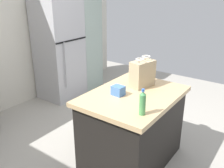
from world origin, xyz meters
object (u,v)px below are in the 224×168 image
at_px(small_box, 118,91).
at_px(tall_cabinet, 83,37).
at_px(shopping_bag, 142,74).
at_px(refrigerator, 59,50).
at_px(bottle, 142,103).
at_px(kitchen_island, 132,128).

bearing_deg(small_box, tall_cabinet, 50.59).
height_order(tall_cabinet, shopping_bag, tall_cabinet).
height_order(refrigerator, small_box, refrigerator).
bearing_deg(refrigerator, bottle, -116.97).
xyz_separation_m(refrigerator, small_box, (-1.02, -2.03, 0.03)).
height_order(small_box, bottle, bottle).
xyz_separation_m(kitchen_island, tall_cabinet, (1.54, 2.15, 0.61)).
bearing_deg(small_box, shopping_bag, -12.25).
bearing_deg(small_box, refrigerator, 63.44).
relative_size(kitchen_island, refrigerator, 0.66).
xyz_separation_m(kitchen_island, shopping_bag, (0.26, 0.04, 0.61)).
bearing_deg(tall_cabinet, kitchen_island, -125.56).
distance_m(tall_cabinet, small_box, 2.63).
distance_m(refrigerator, small_box, 2.27).
height_order(kitchen_island, small_box, small_box).
xyz_separation_m(shopping_bag, bottle, (-0.63, -0.36, -0.04)).
distance_m(small_box, bottle, 0.51).
height_order(refrigerator, tall_cabinet, tall_cabinet).
relative_size(kitchen_island, shopping_bag, 3.36).
distance_m(refrigerator, tall_cabinet, 0.67).
distance_m(kitchen_island, shopping_bag, 0.66).
bearing_deg(shopping_bag, refrigerator, 73.54).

